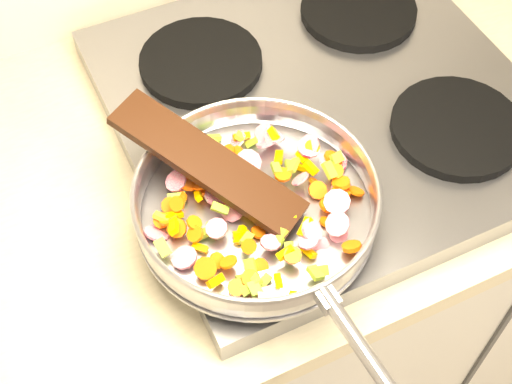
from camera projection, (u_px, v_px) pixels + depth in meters
name	position (u px, v px, depth m)	size (l,w,h in m)	color
cooktop	(323.00, 106.00, 1.08)	(0.60, 0.60, 0.04)	#939399
grate_fl	(282.00, 195.00, 0.95)	(0.19, 0.19, 0.02)	black
grate_fr	(457.00, 127.00, 1.02)	(0.19, 0.19, 0.02)	black
grate_bl	(201.00, 62.00, 1.10)	(0.19, 0.19, 0.02)	black
grate_br	(358.00, 10.00, 1.17)	(0.19, 0.19, 0.02)	black
saute_pan	(257.00, 202.00, 0.90)	(0.35, 0.52, 0.06)	#9E9EA5
vegetable_heap	(254.00, 202.00, 0.91)	(0.29, 0.29, 0.05)	#FF5C08
wooden_spatula	(208.00, 163.00, 0.90)	(0.27, 0.06, 0.01)	black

